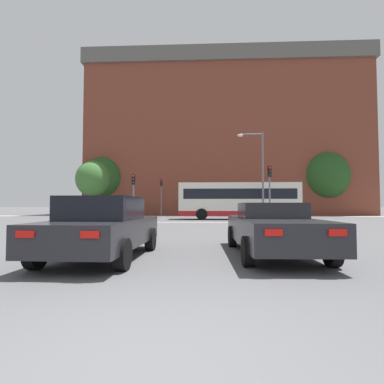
% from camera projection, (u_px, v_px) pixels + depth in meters
% --- Properties ---
extents(ground_plane, '(400.00, 400.00, 0.00)m').
position_uv_depth(ground_plane, '(146.00, 366.00, 2.39)').
color(ground_plane, '#545456').
extents(stop_line_strip, '(7.85, 0.30, 0.01)m').
position_uv_depth(stop_line_strip, '(200.00, 223.00, 22.18)').
color(stop_line_strip, silver).
rests_on(stop_line_strip, ground_plane).
extents(far_pavement, '(68.72, 2.50, 0.01)m').
position_uv_depth(far_pavement, '(202.00, 216.00, 34.92)').
color(far_pavement, '#A09B91').
rests_on(far_pavement, ground_plane).
extents(brick_civic_building, '(37.75, 14.65, 24.07)m').
position_uv_depth(brick_civic_building, '(224.00, 140.00, 44.66)').
color(brick_civic_building, brown).
rests_on(brick_civic_building, ground_plane).
extents(car_saloon_left, '(2.06, 4.40, 1.49)m').
position_uv_depth(car_saloon_left, '(103.00, 227.00, 7.28)').
color(car_saloon_left, '#232328').
rests_on(car_saloon_left, ground_plane).
extents(car_roadster_right, '(2.05, 4.91, 1.35)m').
position_uv_depth(car_roadster_right, '(272.00, 228.00, 7.78)').
color(car_roadster_right, '#232328').
rests_on(car_roadster_right, ground_plane).
extents(bus_crossing_lead, '(10.75, 2.74, 3.29)m').
position_uv_depth(bus_crossing_lead, '(238.00, 200.00, 27.27)').
color(bus_crossing_lead, silver).
rests_on(bus_crossing_lead, ground_plane).
extents(traffic_light_far_right, '(0.26, 0.31, 3.64)m').
position_uv_depth(traffic_light_far_right, '(248.00, 195.00, 34.24)').
color(traffic_light_far_right, slate).
rests_on(traffic_light_far_right, ground_plane).
extents(traffic_light_far_left, '(0.26, 0.31, 4.34)m').
position_uv_depth(traffic_light_far_left, '(161.00, 191.00, 34.95)').
color(traffic_light_far_left, slate).
rests_on(traffic_light_far_left, ground_plane).
extents(traffic_light_near_right, '(0.26, 0.31, 4.20)m').
position_uv_depth(traffic_light_near_right, '(270.00, 184.00, 22.15)').
color(traffic_light_near_right, slate).
rests_on(traffic_light_near_right, ground_plane).
extents(traffic_light_near_left, '(0.26, 0.31, 3.69)m').
position_uv_depth(traffic_light_near_left, '(133.00, 189.00, 23.08)').
color(traffic_light_near_left, slate).
rests_on(traffic_light_near_left, ground_plane).
extents(street_lamp_junction, '(2.20, 0.36, 7.45)m').
position_uv_depth(street_lamp_junction, '(258.00, 166.00, 25.09)').
color(street_lamp_junction, slate).
rests_on(street_lamp_junction, ground_plane).
extents(pedestrian_waiting, '(0.45, 0.41, 1.85)m').
position_uv_depth(pedestrian_waiting, '(118.00, 207.00, 35.92)').
color(pedestrian_waiting, brown).
rests_on(pedestrian_waiting, ground_plane).
extents(pedestrian_walking_east, '(0.41, 0.25, 1.59)m').
position_uv_depth(pedestrian_walking_east, '(138.00, 208.00, 35.22)').
color(pedestrian_walking_east, black).
rests_on(pedestrian_walking_east, ground_plane).
extents(tree_by_building, '(4.22, 4.22, 6.76)m').
position_uv_depth(tree_by_building, '(93.00, 179.00, 36.86)').
color(tree_by_building, '#4C3823').
rests_on(tree_by_building, ground_plane).
extents(tree_kerbside, '(5.84, 5.84, 8.10)m').
position_uv_depth(tree_kerbside, '(325.00, 176.00, 37.84)').
color(tree_kerbside, '#4C3823').
rests_on(tree_kerbside, ground_plane).
extents(tree_distant, '(5.13, 5.13, 7.56)m').
position_uv_depth(tree_distant, '(103.00, 178.00, 38.79)').
color(tree_distant, '#4C3823').
rests_on(tree_distant, ground_plane).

